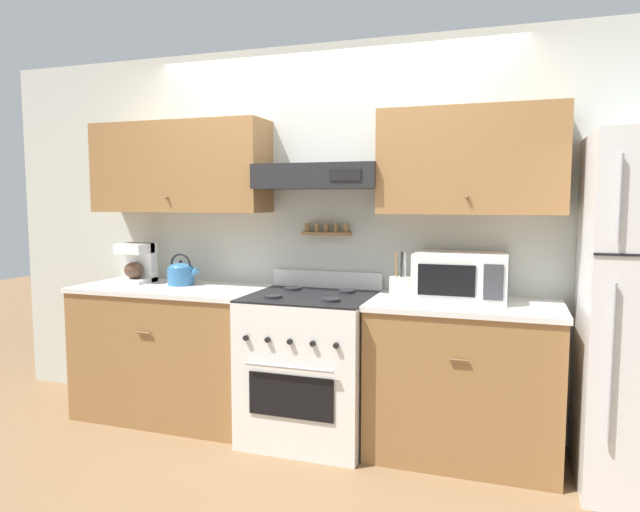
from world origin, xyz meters
TOP-DOWN VIEW (x-y plane):
  - ground_plane at (0.00, 0.00)m, footprint 16.00×16.00m
  - wall_back at (-0.04, 0.62)m, footprint 5.20×0.46m
  - counter_left at (-1.04, 0.33)m, footprint 1.30×0.66m
  - counter_right at (0.94, 0.33)m, footprint 1.10×0.66m
  - stove_range at (0.00, 0.29)m, footprint 0.77×0.73m
  - tea_kettle at (-1.01, 0.41)m, footprint 0.24×0.18m
  - coffee_maker at (-1.38, 0.43)m, footprint 0.21×0.23m
  - microwave at (0.90, 0.42)m, footprint 0.53×0.41m
  - utensil_crock at (0.54, 0.41)m, footprint 0.13×0.13m

SIDE VIEW (x-z plane):
  - ground_plane at x=0.00m, z-range 0.00..0.00m
  - counter_left at x=-1.04m, z-range 0.00..0.92m
  - counter_right at x=0.94m, z-range 0.00..0.92m
  - stove_range at x=0.00m, z-range -0.05..0.98m
  - utensil_crock at x=0.54m, z-range 0.85..1.13m
  - tea_kettle at x=-1.01m, z-range 0.89..1.12m
  - microwave at x=0.90m, z-range 0.92..1.20m
  - coffee_maker at x=-1.38m, z-range 0.92..1.20m
  - wall_back at x=-0.04m, z-range 0.15..2.70m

